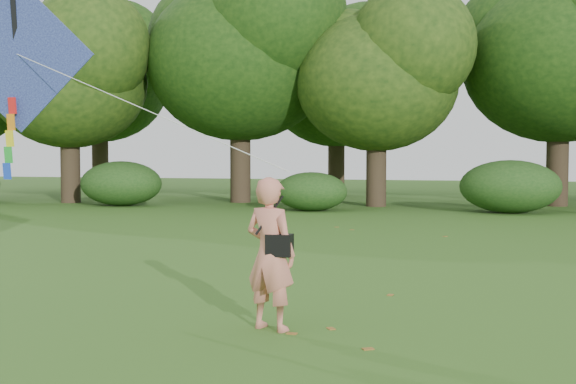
# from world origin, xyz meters

# --- Properties ---
(ground) EXTENTS (100.00, 100.00, 0.00)m
(ground) POSITION_xyz_m (0.00, 0.00, 0.00)
(ground) COLOR #265114
(ground) RESTS_ON ground
(man_kite_flyer) EXTENTS (0.77, 0.63, 1.81)m
(man_kite_flyer) POSITION_xyz_m (-0.61, -0.50, 0.90)
(man_kite_flyer) COLOR #D87B65
(man_kite_flyer) RESTS_ON ground
(crossbody_bag) EXTENTS (0.43, 0.20, 0.71)m
(crossbody_bag) POSITION_xyz_m (-0.49, -0.53, 1.02)
(crossbody_bag) COLOR black
(crossbody_bag) RESTS_ON ground
(flying_kite) EXTENTS (6.15, 2.24, 3.21)m
(flying_kite) POSITION_xyz_m (-5.28, 1.37, 3.61)
(flying_kite) COLOR #2562A1
(flying_kite) RESTS_ON ground
(tree_line) EXTENTS (54.70, 15.30, 9.48)m
(tree_line) POSITION_xyz_m (1.67, 22.88, 5.60)
(tree_line) COLOR #3A2D1E
(tree_line) RESTS_ON ground
(shrub_band) EXTENTS (39.15, 3.22, 1.88)m
(shrub_band) POSITION_xyz_m (-0.72, 17.60, 0.86)
(shrub_band) COLOR #264919
(shrub_band) RESTS_ON ground
(fallen_leaves) EXTENTS (7.67, 12.72, 0.01)m
(fallen_leaves) POSITION_xyz_m (1.15, 3.61, 0.01)
(fallen_leaves) COLOR brown
(fallen_leaves) RESTS_ON ground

